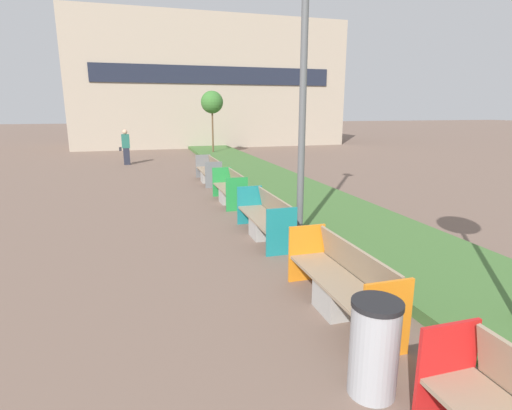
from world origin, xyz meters
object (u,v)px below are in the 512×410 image
(bench_green_frame, at_px, (230,191))
(bench_grey_frame, at_px, (209,172))
(sapling_tree_far, at_px, (212,102))
(pedestrian_walking, at_px, (126,147))
(bench_teal_frame, at_px, (265,221))
(street_lamp_post, at_px, (304,43))
(litter_bin, at_px, (374,348))
(bench_orange_frame, at_px, (341,286))

(bench_green_frame, distance_m, bench_grey_frame, 3.68)
(sapling_tree_far, relative_size, pedestrian_walking, 2.17)
(bench_teal_frame, bearing_deg, street_lamp_post, -38.32)
(bench_teal_frame, relative_size, litter_bin, 2.37)
(bench_grey_frame, height_order, street_lamp_post, street_lamp_post)
(bench_green_frame, relative_size, sapling_tree_far, 0.54)
(litter_bin, height_order, sapling_tree_far, sapling_tree_far)
(bench_orange_frame, distance_m, street_lamp_post, 4.73)
(bench_teal_frame, relative_size, bench_green_frame, 1.13)
(bench_teal_frame, relative_size, street_lamp_post, 0.33)
(bench_orange_frame, relative_size, street_lamp_post, 0.31)
(street_lamp_post, distance_m, pedestrian_walking, 14.65)
(bench_teal_frame, xyz_separation_m, bench_grey_frame, (0.00, 7.17, 0.00))
(bench_green_frame, xyz_separation_m, street_lamp_post, (0.61, -3.97, 3.62))
(street_lamp_post, relative_size, sapling_tree_far, 1.87)
(litter_bin, distance_m, street_lamp_post, 5.85)
(street_lamp_post, bearing_deg, litter_bin, -103.57)
(bench_green_frame, height_order, sapling_tree_far, sapling_tree_far)
(bench_green_frame, height_order, street_lamp_post, street_lamp_post)
(bench_teal_frame, height_order, pedestrian_walking, pedestrian_walking)
(litter_bin, relative_size, street_lamp_post, 0.14)
(bench_grey_frame, distance_m, sapling_tree_far, 9.99)
(bench_green_frame, bearing_deg, bench_grey_frame, 89.94)
(bench_green_frame, bearing_deg, bench_orange_frame, -89.98)
(bench_orange_frame, bearing_deg, bench_teal_frame, 89.99)
(bench_green_frame, height_order, litter_bin, litter_bin)
(sapling_tree_far, bearing_deg, street_lamp_post, -94.25)
(bench_grey_frame, height_order, litter_bin, litter_bin)
(bench_teal_frame, bearing_deg, bench_green_frame, 90.05)
(bench_teal_frame, distance_m, bench_grey_frame, 7.17)
(street_lamp_post, bearing_deg, bench_teal_frame, 141.68)
(bench_teal_frame, bearing_deg, bench_orange_frame, -90.01)
(bench_teal_frame, height_order, bench_grey_frame, same)
(bench_orange_frame, xyz_separation_m, bench_teal_frame, (0.00, 3.47, 0.00))
(bench_orange_frame, relative_size, bench_grey_frame, 0.94)
(bench_grey_frame, distance_m, street_lamp_post, 8.48)
(litter_bin, relative_size, sapling_tree_far, 0.26)
(bench_orange_frame, distance_m, litter_bin, 1.65)
(bench_orange_frame, height_order, bench_teal_frame, same)
(bench_green_frame, distance_m, street_lamp_post, 5.41)
(bench_green_frame, xyz_separation_m, pedestrian_walking, (-3.18, 9.85, 0.54))
(bench_orange_frame, height_order, pedestrian_walking, pedestrian_walking)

